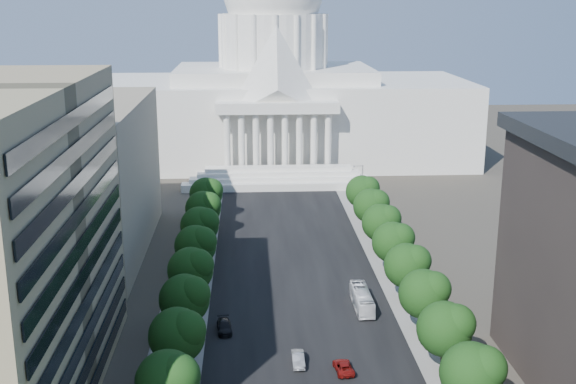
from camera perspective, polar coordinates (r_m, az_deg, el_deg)
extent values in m
cube|color=black|center=(139.35, 0.36, -5.72)|extent=(30.00, 260.00, 0.01)
cube|color=gray|center=(139.53, -7.50, -5.83)|extent=(8.00, 260.00, 0.02)
cube|color=gray|center=(141.74, 8.08, -5.51)|extent=(8.00, 260.00, 0.02)
cube|color=white|center=(228.21, -1.13, 5.72)|extent=(120.00, 50.00, 25.00)
cube|color=white|center=(226.32, -1.15, 9.35)|extent=(60.00, 40.00, 4.00)
cube|color=white|center=(200.32, -0.85, 6.73)|extent=(34.00, 8.00, 3.00)
cylinder|color=white|center=(225.55, -1.16, 11.87)|extent=(32.00, 32.00, 16.00)
cube|color=gray|center=(149.61, -18.56, 0.95)|extent=(38.00, 52.00, 30.00)
sphere|color=black|center=(88.01, -9.52, -14.59)|extent=(7.60, 7.60, 7.60)
sphere|color=black|center=(86.66, -8.70, -14.19)|extent=(5.32, 5.32, 5.32)
cylinder|color=#33261C|center=(100.72, -8.67, -13.55)|extent=(0.56, 0.56, 2.94)
sphere|color=black|center=(98.57, -8.78, -11.15)|extent=(7.60, 7.60, 7.60)
sphere|color=black|center=(97.27, -8.05, -10.75)|extent=(5.32, 5.32, 5.32)
cylinder|color=#33261C|center=(111.36, -8.10, -10.61)|extent=(0.56, 0.56, 2.94)
sphere|color=black|center=(109.42, -8.19, -8.38)|extent=(7.60, 7.60, 7.60)
sphere|color=black|center=(108.17, -7.54, -7.99)|extent=(5.32, 5.32, 5.32)
cylinder|color=#33261C|center=(122.26, -7.65, -8.18)|extent=(0.56, 0.56, 2.94)
sphere|color=black|center=(120.50, -7.72, -6.12)|extent=(7.60, 7.60, 7.60)
sphere|color=black|center=(119.28, -7.13, -5.74)|extent=(5.32, 5.32, 5.32)
cylinder|color=#33261C|center=(133.34, -7.27, -6.15)|extent=(0.56, 0.56, 2.94)
sphere|color=black|center=(131.73, -7.34, -4.24)|extent=(7.60, 7.60, 7.60)
sphere|color=black|center=(130.55, -6.79, -3.88)|extent=(5.32, 5.32, 5.32)
cylinder|color=#33261C|center=(144.58, -6.95, -4.44)|extent=(0.56, 0.56, 2.94)
sphere|color=black|center=(143.09, -7.01, -2.66)|extent=(7.60, 7.60, 7.60)
sphere|color=black|center=(141.94, -6.51, -2.31)|extent=(5.32, 5.32, 5.32)
cylinder|color=#33261C|center=(155.92, -6.68, -2.97)|extent=(0.56, 0.56, 2.94)
sphere|color=black|center=(154.54, -6.74, -1.31)|extent=(7.60, 7.60, 7.60)
sphere|color=black|center=(153.42, -6.27, -0.98)|extent=(5.32, 5.32, 5.32)
cylinder|color=#33261C|center=(167.36, -6.45, -1.70)|extent=(0.56, 0.56, 2.94)
sphere|color=black|center=(166.08, -6.50, -0.15)|extent=(7.60, 7.60, 7.60)
sphere|color=black|center=(164.98, -6.06, 0.17)|extent=(5.32, 5.32, 5.32)
sphere|color=black|center=(91.29, 14.27, -13.71)|extent=(7.60, 7.60, 7.60)
sphere|color=black|center=(90.52, 15.29, -13.23)|extent=(5.32, 5.32, 5.32)
cylinder|color=#33261C|center=(103.60, 12.11, -12.87)|extent=(0.56, 0.56, 2.94)
sphere|color=black|center=(101.51, 12.26, -10.52)|extent=(7.60, 7.60, 7.60)
sphere|color=black|center=(100.72, 13.15, -10.07)|extent=(5.32, 5.32, 5.32)
cylinder|color=#33261C|center=(113.97, 10.53, -10.09)|extent=(0.56, 0.56, 2.94)
sphere|color=black|center=(112.08, 10.65, -7.91)|extent=(7.60, 7.60, 7.60)
sphere|color=black|center=(111.29, 11.44, -7.49)|extent=(5.32, 5.32, 5.32)
cylinder|color=#33261C|center=(124.64, 9.25, -7.78)|extent=(0.56, 0.56, 2.94)
sphere|color=black|center=(122.91, 9.34, -5.76)|extent=(7.60, 7.60, 7.60)
sphere|color=black|center=(122.12, 10.05, -5.36)|extent=(5.32, 5.32, 5.32)
cylinder|color=#33261C|center=(135.53, 8.17, -5.83)|extent=(0.56, 0.56, 2.94)
sphere|color=black|center=(133.94, 8.25, -3.95)|extent=(7.60, 7.60, 7.60)
sphere|color=black|center=(133.14, 8.89, -3.57)|extent=(5.32, 5.32, 5.32)
cylinder|color=#33261C|center=(146.60, 7.27, -4.17)|extent=(0.56, 0.56, 2.94)
sphere|color=black|center=(145.13, 7.33, -2.42)|extent=(7.60, 7.60, 7.60)
sphere|color=black|center=(144.33, 7.92, -2.06)|extent=(5.32, 5.32, 5.32)
cylinder|color=#33261C|center=(157.80, 6.49, -2.75)|extent=(0.56, 0.56, 2.94)
sphere|color=black|center=(156.44, 6.54, -1.11)|extent=(7.60, 7.60, 7.60)
sphere|color=black|center=(155.63, 7.08, -0.77)|extent=(5.32, 5.32, 5.32)
cylinder|color=#33261C|center=(169.11, 5.82, -1.51)|extent=(0.56, 0.56, 2.94)
sphere|color=black|center=(167.84, 5.86, 0.03)|extent=(7.60, 7.60, 7.60)
sphere|color=black|center=(167.04, 6.37, 0.35)|extent=(5.32, 5.32, 5.32)
cylinder|color=gray|center=(89.63, 15.38, -12.46)|extent=(2.40, 0.14, 0.14)
sphere|color=gray|center=(89.34, 14.69, -12.58)|extent=(0.44, 0.44, 0.44)
cylinder|color=gray|center=(113.34, 11.85, -8.63)|extent=(0.18, 0.18, 9.00)
cylinder|color=gray|center=(111.41, 11.37, -6.64)|extent=(2.40, 0.14, 0.14)
sphere|color=gray|center=(111.18, 10.81, -6.71)|extent=(0.44, 0.44, 0.44)
cylinder|color=gray|center=(135.92, 9.18, -4.45)|extent=(0.18, 0.18, 9.00)
cylinder|color=gray|center=(134.31, 8.75, -2.73)|extent=(2.40, 0.14, 0.14)
sphere|color=gray|center=(134.12, 8.29, -2.79)|extent=(0.44, 0.44, 0.44)
cylinder|color=gray|center=(159.23, 7.29, -1.47)|extent=(0.18, 0.18, 9.00)
cylinder|color=gray|center=(157.86, 6.92, 0.02)|extent=(2.40, 0.14, 0.14)
sphere|color=gray|center=(157.69, 6.52, -0.02)|extent=(0.44, 0.44, 0.44)
cylinder|color=gray|center=(182.98, 5.90, 0.75)|extent=(0.18, 0.18, 9.00)
cylinder|color=gray|center=(181.79, 5.56, 2.06)|extent=(2.40, 0.14, 0.14)
sphere|color=gray|center=(181.65, 5.22, 2.02)|extent=(0.44, 0.44, 0.44)
imported|color=#96999D|center=(103.08, 0.80, -13.08)|extent=(1.73, 4.83, 1.59)
imported|color=maroon|center=(101.64, 4.40, -13.63)|extent=(2.79, 5.19, 1.39)
imported|color=black|center=(112.80, -5.06, -10.55)|extent=(2.68, 5.50, 1.54)
imported|color=white|center=(120.59, 5.86, -8.42)|extent=(2.65, 11.10, 3.09)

